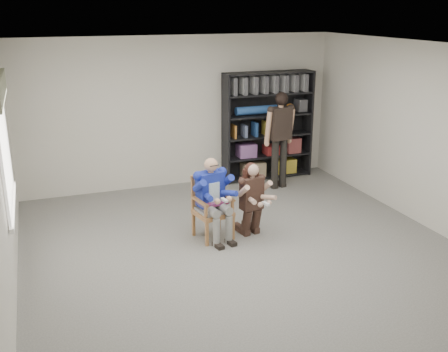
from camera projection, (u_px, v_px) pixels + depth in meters
name	position (u px, v px, depth m)	size (l,w,h in m)	color
room_shell	(255.00, 162.00, 6.66)	(6.00, 7.00, 2.80)	beige
floor	(253.00, 261.00, 7.09)	(6.00, 7.00, 0.01)	#605F59
window_left	(6.00, 146.00, 6.51)	(0.16, 2.00, 1.75)	white
armchair	(213.00, 208.00, 7.67)	(0.55, 0.53, 0.95)	#AB7235
seated_man	(213.00, 199.00, 7.63)	(0.53, 0.74, 1.23)	#132198
kneeling_woman	(253.00, 200.00, 7.73)	(0.47, 0.76, 1.13)	#321F1A
bookshelf	(268.00, 126.00, 10.25)	(1.80, 0.38, 2.10)	black
standing_man	(280.00, 141.00, 9.69)	(0.56, 0.31, 1.81)	black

